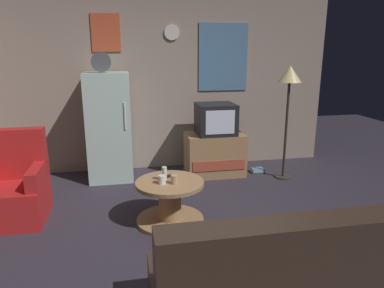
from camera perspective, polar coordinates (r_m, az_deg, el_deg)
The scene contains 13 objects.
ground_plane at distance 3.48m, azimuth 0.17°, elevation -16.01°, with size 12.00×12.00×0.00m, color #2D2833.
wall_with_art at distance 5.43m, azimuth -4.84°, elevation 10.22°, with size 5.20×0.12×2.69m.
fridge at distance 5.08m, azimuth -13.23°, elevation 2.75°, with size 0.60×0.62×1.77m.
tv_stand at distance 5.21m, azimuth 3.66°, elevation -1.65°, with size 0.84×0.53×0.61m.
crt_tv at distance 5.09m, azimuth 3.84°, elevation 4.06°, with size 0.54×0.51×0.44m.
standing_lamp at distance 5.04m, azimuth 15.45°, elevation 9.47°, with size 0.32×0.32×1.59m.
coffee_table at distance 3.80m, azimuth -3.57°, elevation -9.30°, with size 0.72×0.72×0.46m.
wine_glass at distance 3.72m, azimuth -4.48°, elevation -4.81°, with size 0.05×0.05×0.15m, color silver.
mug_ceramic_white at distance 3.64m, azimuth -4.88°, elevation -5.75°, with size 0.08×0.08×0.09m, color silver.
mug_ceramic_tan at distance 3.64m, azimuth -2.86°, elevation -5.75°, with size 0.08×0.08×0.09m, color tan.
remote_control at distance 3.81m, azimuth -4.35°, elevation -5.32°, with size 0.15×0.04×0.02m, color black.
armchair at distance 4.30m, azimuth -27.01°, elevation -6.52°, with size 0.68×0.68×0.96m.
book_stack at distance 5.44m, azimuth 10.52°, elevation -4.20°, with size 0.19×0.16×0.06m.
Camera 1 is at (-0.58, -2.93, 1.79)m, focal length 33.02 mm.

